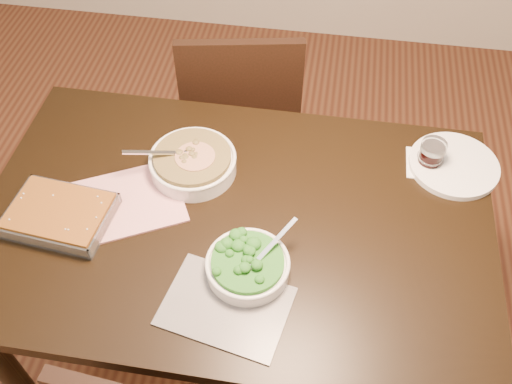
{
  "coord_description": "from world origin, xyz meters",
  "views": [
    {
      "loc": [
        0.21,
        -0.92,
        1.98
      ],
      "look_at": [
        0.05,
        0.06,
        0.8
      ],
      "focal_mm": 40.0,
      "sensor_mm": 36.0,
      "label": 1
    }
  ],
  "objects_px": {
    "broccoli_bowl": "(248,266)",
    "wine_tumbler": "(432,154)",
    "table": "(235,238)",
    "dinner_plate": "(454,165)",
    "stew_bowl": "(193,162)",
    "chair_far": "(241,112)",
    "baking_dish": "(60,215)"
  },
  "relations": [
    {
      "from": "table",
      "to": "dinner_plate",
      "type": "distance_m",
      "value": 0.67
    },
    {
      "from": "dinner_plate",
      "to": "table",
      "type": "bearing_deg",
      "value": -154.52
    },
    {
      "from": "baking_dish",
      "to": "chair_far",
      "type": "height_order",
      "value": "chair_far"
    },
    {
      "from": "stew_bowl",
      "to": "chair_far",
      "type": "xyz_separation_m",
      "value": [
        0.04,
        0.54,
        -0.28
      ]
    },
    {
      "from": "stew_bowl",
      "to": "baking_dish",
      "type": "relative_size",
      "value": 0.93
    },
    {
      "from": "dinner_plate",
      "to": "chair_far",
      "type": "height_order",
      "value": "chair_far"
    },
    {
      "from": "baking_dish",
      "to": "dinner_plate",
      "type": "relative_size",
      "value": 1.11
    },
    {
      "from": "baking_dish",
      "to": "dinner_plate",
      "type": "distance_m",
      "value": 1.12
    },
    {
      "from": "table",
      "to": "broccoli_bowl",
      "type": "bearing_deg",
      "value": -68.25
    },
    {
      "from": "stew_bowl",
      "to": "dinner_plate",
      "type": "bearing_deg",
      "value": 10.0
    },
    {
      "from": "broccoli_bowl",
      "to": "baking_dish",
      "type": "xyz_separation_m",
      "value": [
        -0.53,
        0.08,
        -0.01
      ]
    },
    {
      "from": "broccoli_bowl",
      "to": "wine_tumbler",
      "type": "height_order",
      "value": "wine_tumbler"
    },
    {
      "from": "table",
      "to": "broccoli_bowl",
      "type": "xyz_separation_m",
      "value": [
        0.07,
        -0.16,
        0.12
      ]
    },
    {
      "from": "table",
      "to": "wine_tumbler",
      "type": "bearing_deg",
      "value": 28.31
    },
    {
      "from": "broccoli_bowl",
      "to": "wine_tumbler",
      "type": "bearing_deg",
      "value": 44.09
    },
    {
      "from": "wine_tumbler",
      "to": "chair_far",
      "type": "relative_size",
      "value": 0.09
    },
    {
      "from": "chair_far",
      "to": "dinner_plate",
      "type": "bearing_deg",
      "value": 139.7
    },
    {
      "from": "baking_dish",
      "to": "wine_tumbler",
      "type": "height_order",
      "value": "wine_tumbler"
    },
    {
      "from": "table",
      "to": "chair_far",
      "type": "height_order",
      "value": "chair_far"
    },
    {
      "from": "stew_bowl",
      "to": "broccoli_bowl",
      "type": "distance_m",
      "value": 0.38
    },
    {
      "from": "stew_bowl",
      "to": "baking_dish",
      "type": "distance_m",
      "value": 0.39
    },
    {
      "from": "stew_bowl",
      "to": "wine_tumbler",
      "type": "relative_size",
      "value": 3.2
    },
    {
      "from": "table",
      "to": "wine_tumbler",
      "type": "height_order",
      "value": "wine_tumbler"
    },
    {
      "from": "broccoli_bowl",
      "to": "baking_dish",
      "type": "distance_m",
      "value": 0.53
    },
    {
      "from": "stew_bowl",
      "to": "chair_far",
      "type": "height_order",
      "value": "chair_far"
    },
    {
      "from": "broccoli_bowl",
      "to": "dinner_plate",
      "type": "bearing_deg",
      "value": 40.07
    },
    {
      "from": "broccoli_bowl",
      "to": "wine_tumbler",
      "type": "xyz_separation_m",
      "value": [
        0.46,
        0.45,
        0.02
      ]
    },
    {
      "from": "table",
      "to": "wine_tumbler",
      "type": "relative_size",
      "value": 16.64
    },
    {
      "from": "broccoli_bowl",
      "to": "dinner_plate",
      "type": "relative_size",
      "value": 0.85
    },
    {
      "from": "stew_bowl",
      "to": "wine_tumbler",
      "type": "bearing_deg",
      "value": 10.91
    },
    {
      "from": "table",
      "to": "stew_bowl",
      "type": "bearing_deg",
      "value": 134.03
    },
    {
      "from": "baking_dish",
      "to": "wine_tumbler",
      "type": "distance_m",
      "value": 1.05
    }
  ]
}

